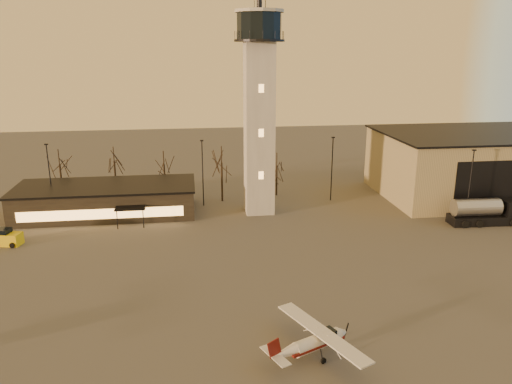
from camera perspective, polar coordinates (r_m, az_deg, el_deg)
The scene contains 9 objects.
ground at distance 46.60m, azimuth 5.66°, elevation -13.89°, with size 220.00×220.00×0.00m, color #474442.
control_tower at distance 70.17m, azimuth 0.37°, elevation 10.52°, with size 6.80×6.80×32.60m.
hangar at distance 88.16m, azimuth 23.84°, elevation 2.95°, with size 30.60×20.60×10.30m.
terminal at distance 75.20m, azimuth -16.71°, elevation -0.81°, with size 25.40×12.20×4.30m.
light_poles at distance 73.12m, azimuth 0.63°, elevation 2.06°, with size 58.50×12.25×10.14m.
tree_row at distance 80.29m, azimuth -10.32°, elevation 3.47°, with size 37.20×9.20×8.80m.
cessna_front at distance 41.15m, azimuth 7.13°, elevation -16.83°, with size 8.17×9.81×2.81m.
fuel_truck at distance 75.00m, azimuth 24.67°, elevation -2.27°, with size 9.80×3.52×3.59m.
service_cart at distance 68.41m, azimuth -26.55°, elevation -4.79°, with size 3.56×2.70×2.05m.
Camera 1 is at (-9.79, -39.13, 23.34)m, focal length 35.00 mm.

